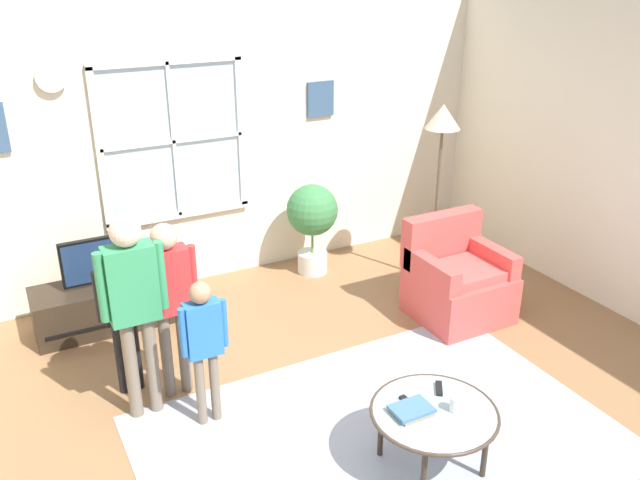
# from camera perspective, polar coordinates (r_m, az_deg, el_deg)

# --- Properties ---
(ground_plane) EXTENTS (6.53, 6.18, 0.02)m
(ground_plane) POSITION_cam_1_polar(r_m,az_deg,el_deg) (4.59, 2.87, -16.99)
(ground_plane) COLOR olive
(back_wall) EXTENTS (5.93, 0.17, 2.78)m
(back_wall) POSITION_cam_1_polar(r_m,az_deg,el_deg) (6.31, -10.34, 8.57)
(back_wall) COLOR silver
(back_wall) RESTS_ON ground_plane
(area_rug) EXTENTS (3.05, 2.10, 0.01)m
(area_rug) POSITION_cam_1_polar(r_m,az_deg,el_deg) (4.61, 5.25, -16.55)
(area_rug) COLOR #999EAD
(area_rug) RESTS_ON ground_plane
(tv_stand) EXTENTS (1.19, 0.48, 0.40)m
(tv_stand) POSITION_cam_1_polar(r_m,az_deg,el_deg) (5.99, -17.79, -5.29)
(tv_stand) COLOR #2D2319
(tv_stand) RESTS_ON ground_plane
(television) EXTENTS (0.64, 0.08, 0.42)m
(television) POSITION_cam_1_polar(r_m,az_deg,el_deg) (5.81, -18.29, -1.64)
(television) COLOR #4C4C4C
(television) RESTS_ON tv_stand
(armchair) EXTENTS (0.76, 0.74, 0.87)m
(armchair) POSITION_cam_1_polar(r_m,az_deg,el_deg) (5.94, 11.63, -3.48)
(armchair) COLOR #D14C47
(armchair) RESTS_ON ground_plane
(coffee_table) EXTENTS (0.79, 0.79, 0.42)m
(coffee_table) POSITION_cam_1_polar(r_m,az_deg,el_deg) (4.22, 9.74, -14.51)
(coffee_table) COLOR #99B2B7
(coffee_table) RESTS_ON ground_plane
(book_stack) EXTENTS (0.24, 0.18, 0.04)m
(book_stack) POSITION_cam_1_polar(r_m,az_deg,el_deg) (4.16, 7.84, -14.23)
(book_stack) COLOR gray
(book_stack) RESTS_ON coffee_table
(cup) EXTENTS (0.08, 0.08, 0.10)m
(cup) POSITION_cam_1_polar(r_m,az_deg,el_deg) (4.20, 11.57, -13.60)
(cup) COLOR white
(cup) RESTS_ON coffee_table
(remote_near_books) EXTENTS (0.11, 0.14, 0.02)m
(remote_near_books) POSITION_cam_1_polar(r_m,az_deg,el_deg) (4.38, 10.16, -12.40)
(remote_near_books) COLOR black
(remote_near_books) RESTS_ON coffee_table
(remote_near_cup) EXTENTS (0.05, 0.14, 0.02)m
(remote_near_cup) POSITION_cam_1_polar(r_m,az_deg,el_deg) (4.23, 7.59, -13.61)
(remote_near_cup) COLOR black
(remote_near_cup) RESTS_ON coffee_table
(person_black_shirt) EXTENTS (0.35, 0.16, 1.16)m
(person_black_shirt) POSITION_cam_1_polar(r_m,az_deg,el_deg) (4.85, -16.68, -5.13)
(person_black_shirt) COLOR black
(person_black_shirt) RESTS_ON ground_plane
(person_red_shirt) EXTENTS (0.40, 0.18, 1.33)m
(person_red_shirt) POSITION_cam_1_polar(r_m,az_deg,el_deg) (4.68, -12.80, -4.29)
(person_red_shirt) COLOR #726656
(person_red_shirt) RESTS_ON ground_plane
(person_blue_shirt) EXTENTS (0.32, 0.15, 1.06)m
(person_blue_shirt) POSITION_cam_1_polar(r_m,az_deg,el_deg) (4.43, -9.93, -8.18)
(person_blue_shirt) COLOR #726656
(person_blue_shirt) RESTS_ON ground_plane
(person_green_shirt) EXTENTS (0.44, 0.20, 1.47)m
(person_green_shirt) POSITION_cam_1_polar(r_m,az_deg,el_deg) (4.49, -15.72, -4.58)
(person_green_shirt) COLOR #726656
(person_green_shirt) RESTS_ON ground_plane
(potted_plant_by_window) EXTENTS (0.50, 0.50, 0.92)m
(potted_plant_by_window) POSITION_cam_1_polar(r_m,az_deg,el_deg) (6.51, -0.67, 2.01)
(potted_plant_by_window) COLOR silver
(potted_plant_by_window) RESTS_ON ground_plane
(floor_lamp) EXTENTS (0.32, 0.32, 1.73)m
(floor_lamp) POSITION_cam_1_polar(r_m,az_deg,el_deg) (6.19, 10.38, 8.82)
(floor_lamp) COLOR black
(floor_lamp) RESTS_ON ground_plane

